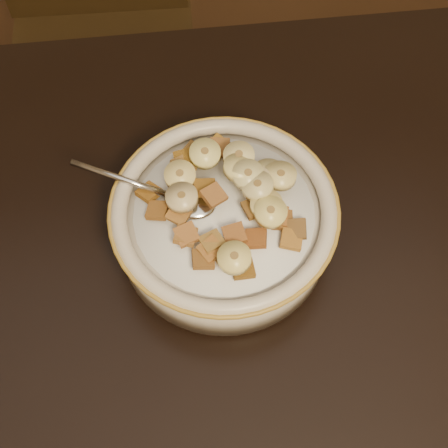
{
  "coord_description": "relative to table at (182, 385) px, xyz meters",
  "views": [
    {
      "loc": [
        0.02,
        -0.16,
        1.33
      ],
      "look_at": [
        0.06,
        0.14,
        0.78
      ],
      "focal_mm": 50.0,
      "sensor_mm": 36.0,
      "label": 1
    }
  ],
  "objects": [
    {
      "name": "banana_slice_2",
      "position": [
        0.12,
        0.17,
        0.09
      ],
      "size": [
        0.04,
        0.04,
        0.01
      ],
      "primitive_type": "cylinder",
      "rotation": [
        -0.0,
        0.08,
        1.12
      ],
      "color": "#EDD885",
      "rests_on": "milk"
    },
    {
      "name": "banana_slice_11",
      "position": [
        0.06,
        0.08,
        0.1
      ],
      "size": [
        0.04,
        0.04,
        0.01
      ],
      "primitive_type": "cylinder",
      "rotation": [
        -0.04,
        -0.01,
        1.23
      ],
      "color": "#ECDF79",
      "rests_on": "milk"
    },
    {
      "name": "cereal_square_18",
      "position": [
        0.01,
        0.14,
        0.08
      ],
      "size": [
        0.03,
        0.03,
        0.01
      ],
      "primitive_type": "cube",
      "rotation": [
        0.14,
        -0.14,
        0.98
      ],
      "color": "#9C6923",
      "rests_on": "milk"
    },
    {
      "name": "cereal_square_16",
      "position": [
        0.02,
        0.2,
        0.08
      ],
      "size": [
        0.03,
        0.03,
        0.01
      ],
      "primitive_type": "cube",
      "rotation": [
        0.23,
        -0.09,
        2.08
      ],
      "color": "olive",
      "rests_on": "milk"
    },
    {
      "name": "cereal_square_14",
      "position": [
        0.04,
        0.16,
        0.09
      ],
      "size": [
        0.02,
        0.02,
        0.01
      ],
      "primitive_type": "cube",
      "rotation": [
        0.18,
        0.13,
        2.97
      ],
      "color": "brown",
      "rests_on": "milk"
    },
    {
      "name": "cereal_square_26",
      "position": [
        0.04,
        0.1,
        0.09
      ],
      "size": [
        0.03,
        0.03,
        0.01
      ],
      "primitive_type": "cube",
      "rotation": [
        -0.23,
        -0.07,
        2.12
      ],
      "color": "#9C592E",
      "rests_on": "milk"
    },
    {
      "name": "cereal_square_11",
      "position": [
        0.04,
        0.11,
        0.09
      ],
      "size": [
        0.03,
        0.03,
        0.01
      ],
      "primitive_type": "cube",
      "rotation": [
        -0.03,
        0.17,
        1.95
      ],
      "color": "olive",
      "rests_on": "milk"
    },
    {
      "name": "banana_slice_8",
      "position": [
        0.08,
        0.19,
        0.1
      ],
      "size": [
        0.04,
        0.04,
        0.01
      ],
      "primitive_type": "cylinder",
      "rotation": [
        -0.08,
        -0.07,
        1.92
      ],
      "color": "#FFE495",
      "rests_on": "milk"
    },
    {
      "name": "cereal_square_7",
      "position": [
        0.11,
        0.13,
        0.08
      ],
      "size": [
        0.02,
        0.03,
        0.01
      ],
      "primitive_type": "cube",
      "rotation": [
        -0.13,
        -0.1,
        2.88
      ],
      "color": "brown",
      "rests_on": "milk"
    },
    {
      "name": "cereal_square_12",
      "position": [
        0.05,
        0.1,
        0.08
      ],
      "size": [
        0.03,
        0.03,
        0.01
      ],
      "primitive_type": "cube",
      "rotation": [
        -0.16,
        -0.06,
        0.61
      ],
      "color": "olive",
      "rests_on": "milk"
    },
    {
      "name": "cereal_square_4",
      "position": [
        0.08,
        0.11,
        0.08
      ],
      "size": [
        0.02,
        0.02,
        0.01
      ],
      "primitive_type": "cube",
      "rotation": [
        -0.21,
        0.1,
        1.38
      ],
      "color": "#944A19",
      "rests_on": "milk"
    },
    {
      "name": "cereal_square_9",
      "position": [
        0.05,
        0.15,
        0.1
      ],
      "size": [
        0.03,
        0.03,
        0.01
      ],
      "primitive_type": "cube",
      "rotation": [
        0.17,
        0.11,
        0.54
      ],
      "color": "#975F2A",
      "rests_on": "milk"
    },
    {
      "name": "cereal_square_2",
      "position": [
        0.11,
        0.17,
        0.08
      ],
      "size": [
        0.02,
        0.02,
        0.01
      ],
      "primitive_type": "cube",
      "rotation": [
        0.17,
        0.02,
        0.05
      ],
      "color": "olive",
      "rests_on": "milk"
    },
    {
      "name": "cereal_square_5",
      "position": [
        0.11,
        0.13,
        0.08
      ],
      "size": [
        0.02,
        0.02,
        0.01
      ],
      "primitive_type": "cube",
      "rotation": [
        0.12,
        -0.06,
        1.44
      ],
      "color": "brown",
      "rests_on": "milk"
    },
    {
      "name": "cereal_square_19",
      "position": [
        0.02,
        0.12,
        0.08
      ],
      "size": [
        0.03,
        0.03,
        0.01
      ],
      "primitive_type": "cube",
      "rotation": [
        0.1,
        0.16,
        1.26
      ],
      "color": "#965E2F",
      "rests_on": "milk"
    },
    {
      "name": "banana_slice_6",
      "position": [
        0.02,
        0.18,
        0.09
      ],
      "size": [
        0.04,
        0.04,
        0.01
      ],
      "primitive_type": "cylinder",
      "rotation": [
        -0.11,
        -0.07,
        2.47
      ],
      "color": "#EDE089",
      "rests_on": "milk"
    },
    {
      "name": "banana_slice_1",
      "position": [
        0.08,
        0.18,
        0.1
      ],
      "size": [
        0.03,
        0.03,
        0.01
      ],
      "primitive_type": "cylinder",
      "rotation": [
        -0.07,
        0.1,
        0.05
      ],
      "color": "#F6DF7A",
      "rests_on": "milk"
    },
    {
      "name": "banana_slice_7",
      "position": [
        0.09,
        0.15,
        0.1
      ],
      "size": [
        0.04,
        0.04,
        0.01
      ],
      "primitive_type": "cylinder",
      "rotation": [
        -0.13,
        -0.01,
        0.91
      ],
      "color": "#CBB977",
      "rests_on": "milk"
    },
    {
      "name": "chair",
      "position": [
        -0.12,
        0.75,
        -0.31
      ],
      "size": [
        0.38,
        0.38,
        0.84
      ],
      "primitive_type": "cube",
      "rotation": [
        0.0,
        0.0,
        -0.03
      ],
      "color": "black",
      "rests_on": "floor"
    },
    {
      "name": "banana_slice_9",
      "position": [
        0.1,
        0.17,
        0.09
      ],
      "size": [
        0.04,
        0.04,
        0.01
      ],
      "primitive_type": "cylinder",
      "rotation": [
        -0.05,
        0.11,
        1.26
      ],
      "color": "beige",
      "rests_on": "milk"
    },
    {
      "name": "banana_slice_4",
      "position": [
        0.1,
        0.12,
        0.1
      ],
      "size": [
        0.04,
        0.04,
        0.01
      ],
      "primitive_type": "cylinder",
      "rotation": [
        0.12,
        0.02,
        0.6
      ],
      "color": "#EBD87A",
      "rests_on": "milk"
    },
    {
      "name": "cereal_square_3",
      "position": [
        0.12,
        0.11,
        0.08
      ],
      "size": [
        0.02,
        0.02,
        0.01
      ],
      "primitive_type": "cube",
      "rotation": [
        -0.23,
        -0.17,
        1.45
      ],
      "color": "brown",
      "rests_on": "milk"
    },
    {
      "name": "table",
      "position": [
        0.0,
        0.0,
        0.0
      ],
      "size": [
        1.4,
        0.9,
        0.04
      ],
      "primitive_type": "cube",
      "rotation": [
        0.0,
        0.0,
        -0.0
      ],
      "color": "black",
      "rests_on": "floor"
    },
    {
      "name": "cereal_square_13",
      "position": [
        -0.01,
        0.17,
        0.08
      ],
      "size": [
        0.03,
        0.03,
        0.01
      ],
      "primitive_type": "cube",
      "rotation": [
        0.12,
        0.17,
        2.31
      ],
      "color": "#8C581B",
      "rests_on": "milk"
    },
    {
      "name": "cereal_square_25",
      "position": [
        0.06,
        0.22,
        0.08
      ],
      "size": [
        0.03,
        0.03,
        0.01
      ],
      "primitive_type": "cube",
      "rotation": [
        0.16,
        -0.03,
        0.8
      ],
      "color": "brown",
      "rests_on": "milk"
    },
    {
      "name": "banana_slice_10",
      "position": [
        0.08,
        0.17,
        0.1
      ],
      "size": [
        0.04,
        0.04,
        0.01
      ],
      "primitive_type": "cylinder",
      "rotation": [
        -0.09,
        -0.04,
        2.82
      ],
      "color": "beige",
      "rests_on": "milk"
    },
    {
      "name": "cereal_square_6",
      "position": [
        0.06,
        0.11,
        0.09
      ],
      "size": [
        0.02,
        0.02,
        0.01
      ],
      "primitive_type": "cube",
      "rotation": [
        -0.1,
        -0.05,
        1.73
      ],
      "color": "#955326",
      "rests_on": "milk"
    },
    {
      "name": "banana_slice_3",
      "position": [
        0.09,
        0.16,
        0.1
      ],
      "size": [
        0.04,
        0.04,
        0.01
      ],
      "primitive_type": "cylinder",
      "rotation": [
        -0.06,
        -0.04,
        1.37
      ],
      "color": "#FEE2A6",
      "rests_on": "milk"
    },
    {
      "name": "banana_slice_5",
      "position": [
        0.05,
        0.2,
        0.1
      ],
      "size": [
        0.04,
        0.04,
        0.01
      ],
      "primitive_type": "cylinder",
      "rotation": [
        -0.0,
        -0.13,
        1.92
      ],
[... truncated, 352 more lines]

